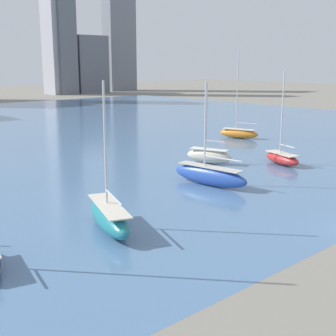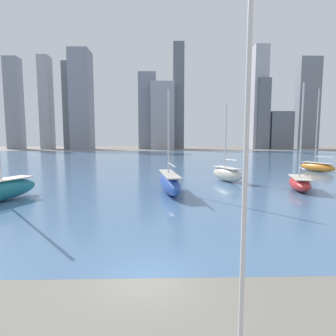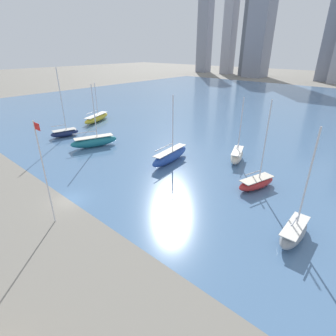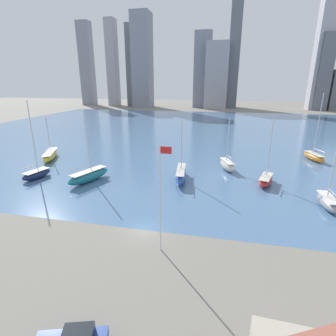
{
  "view_description": "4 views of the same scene",
  "coord_description": "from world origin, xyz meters",
  "views": [
    {
      "loc": [
        -35.53,
        -16.24,
        13.34
      ],
      "look_at": [
        -4.63,
        18.31,
        2.89
      ],
      "focal_mm": 50.0,
      "sensor_mm": 36.0,
      "label": 1
    },
    {
      "loc": [
        0.65,
        -10.51,
        5.79
      ],
      "look_at": [
        1.32,
        17.36,
        2.86
      ],
      "focal_mm": 28.0,
      "sensor_mm": 36.0,
      "label": 2
    },
    {
      "loc": [
        29.09,
        -13.31,
        18.16
      ],
      "look_at": [
        5.38,
        13.3,
        1.72
      ],
      "focal_mm": 28.0,
      "sensor_mm": 36.0,
      "label": 3
    },
    {
      "loc": [
        8.91,
        -27.28,
        17.49
      ],
      "look_at": [
        0.73,
        10.4,
        4.85
      ],
      "focal_mm": 28.0,
      "sensor_mm": 36.0,
      "label": 4
    }
  ],
  "objects": [
    {
      "name": "sailboat_yellow",
      "position": [
        -31.39,
        25.73,
        0.95
      ],
      "size": [
        6.39,
        10.7,
        9.88
      ],
      "rotation": [
        0.0,
        0.0,
        0.41
      ],
      "color": "yellow",
      "rests_on": "harbor_water"
    },
    {
      "name": "flag_pole",
      "position": [
        2.99,
        -3.47,
        6.38
      ],
      "size": [
        1.24,
        0.14,
        11.79
      ],
      "color": "silver",
      "rests_on": "ground_plane"
    },
    {
      "name": "sailboat_gray",
      "position": [
        24.33,
        11.55,
        0.97
      ],
      "size": [
        2.11,
        6.35,
        11.94
      ],
      "rotation": [
        0.0,
        0.0,
        0.02
      ],
      "color": "gray",
      "rests_on": "harbor_water"
    },
    {
      "name": "sailboat_cream",
      "position": [
        9.92,
        26.23,
        1.1
      ],
      "size": [
        4.01,
        6.72,
        10.93
      ],
      "rotation": [
        0.0,
        0.0,
        0.35
      ],
      "color": "beige",
      "rests_on": "harbor_water"
    },
    {
      "name": "sailboat_blue",
      "position": [
        1.49,
        18.23,
        1.16
      ],
      "size": [
        2.9,
        9.89,
        11.35
      ],
      "rotation": [
        0.0,
        0.0,
        0.11
      ],
      "color": "#284CA8",
      "rests_on": "harbor_water"
    },
    {
      "name": "sailboat_navy",
      "position": [
        -25.56,
        13.36,
        0.95
      ],
      "size": [
        3.56,
        6.37,
        14.52
      ],
      "rotation": [
        0.0,
        0.0,
        -0.23
      ],
      "color": "#19234C",
      "rests_on": "harbor_water"
    },
    {
      "name": "sailboat_red",
      "position": [
        16.72,
        19.26,
        0.91
      ],
      "size": [
        3.88,
        6.71,
        12.34
      ],
      "rotation": [
        0.0,
        0.0,
        -0.3
      ],
      "color": "#B72828",
      "rests_on": "harbor_water"
    },
    {
      "name": "sailboat_teal",
      "position": [
        -14.96,
        13.94,
        1.12
      ],
      "size": [
        5.23,
        9.35,
        12.0
      ],
      "rotation": [
        0.0,
        0.0,
        -0.35
      ],
      "color": "#1E757F",
      "rests_on": "harbor_water"
    },
    {
      "name": "distant_city_skyline",
      "position": [
        -1.98,
        169.25,
        28.64
      ],
      "size": [
        214.14,
        22.1,
        69.93
      ],
      "color": "gray",
      "rests_on": "ground_plane"
    },
    {
      "name": "ground_plane",
      "position": [
        0.0,
        0.0,
        0.0
      ],
      "size": [
        500.0,
        500.0,
        0.0
      ],
      "primitive_type": "plane",
      "color": "gray"
    },
    {
      "name": "harbor_water",
      "position": [
        0.0,
        70.0,
        0.0
      ],
      "size": [
        180.0,
        140.0,
        0.0
      ],
      "color": "#4C7099",
      "rests_on": "ground_plane"
    },
    {
      "name": "sailboat_orange",
      "position": [
        29.82,
        37.63,
        1.01
      ],
      "size": [
        4.12,
        7.5,
        15.29
      ],
      "rotation": [
        0.0,
        0.0,
        0.32
      ],
      "color": "orange",
      "rests_on": "harbor_water"
    }
  ]
}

